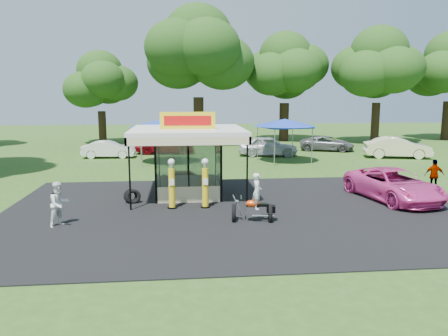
{
  "coord_description": "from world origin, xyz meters",
  "views": [
    {
      "loc": [
        -2.35,
        -16.26,
        4.96
      ],
      "look_at": [
        -0.32,
        4.0,
        1.56
      ],
      "focal_mm": 35.0,
      "sensor_mm": 36.0,
      "label": 1
    }
  ],
  "objects": [
    {
      "name": "spectator_west",
      "position": [
        -6.98,
        0.4,
        0.87
      ],
      "size": [
        1.05,
        1.07,
        1.74
      ],
      "primitive_type": "imported",
      "rotation": [
        0.0,
        0.0,
        0.87
      ],
      "color": "white",
      "rests_on": "ground"
    },
    {
      "name": "pink_sedan",
      "position": [
        7.7,
        3.16,
        0.75
      ],
      "size": [
        3.4,
        5.78,
        1.51
      ],
      "primitive_type": "imported",
      "rotation": [
        0.0,
        0.0,
        0.17
      ],
      "color": "#E43E98",
      "rests_on": "ground"
    },
    {
      "name": "bg_car_c",
      "position": [
        4.84,
        18.97,
        0.82
      ],
      "size": [
        5.07,
        2.65,
        1.64
      ],
      "primitive_type": "imported",
      "rotation": [
        0.0,
        0.0,
        1.42
      ],
      "color": "silver",
      "rests_on": "ground"
    },
    {
      "name": "bg_car_a",
      "position": [
        -8.09,
        19.16,
        0.68
      ],
      "size": [
        4.19,
        1.54,
        1.37
      ],
      "primitive_type": "imported",
      "rotation": [
        0.0,
        0.0,
        1.55
      ],
      "color": "white",
      "rests_on": "ground"
    },
    {
      "name": "asphalt_apron",
      "position": [
        0.0,
        2.0,
        0.02
      ],
      "size": [
        20.0,
        14.0,
        0.04
      ],
      "primitive_type": "cube",
      "color": "black",
      "rests_on": "ground"
    },
    {
      "name": "gas_station_kiosk",
      "position": [
        -2.0,
        4.99,
        1.78
      ],
      "size": [
        5.4,
        5.4,
        4.18
      ],
      "color": "white",
      "rests_on": "ground"
    },
    {
      "name": "spectator_east_b",
      "position": [
        10.81,
        4.9,
        0.84
      ],
      "size": [
        1.05,
        0.64,
        1.67
      ],
      "primitive_type": "imported",
      "rotation": [
        0.0,
        0.0,
        2.89
      ],
      "color": "gray",
      "rests_on": "ground"
    },
    {
      "name": "oak_far_d",
      "position": [
        8.99,
        30.86,
        7.3
      ],
      "size": [
        9.62,
        9.62,
        11.45
      ],
      "color": "black",
      "rests_on": "ground"
    },
    {
      "name": "spare_tires",
      "position": [
        -4.62,
        3.73,
        0.34
      ],
      "size": [
        0.87,
        0.63,
        0.71
      ],
      "rotation": [
        0.0,
        0.0,
        0.21
      ],
      "color": "black",
      "rests_on": "ground"
    },
    {
      "name": "oak_far_b",
      "position": [
        -10.37,
        29.99,
        5.91
      ],
      "size": [
        7.76,
        7.76,
        9.25
      ],
      "color": "black",
      "rests_on": "ground"
    },
    {
      "name": "gas_pump_right",
      "position": [
        -1.3,
        2.56,
        1.07
      ],
      "size": [
        0.42,
        0.42,
        2.24
      ],
      "color": "black",
      "rests_on": "ground"
    },
    {
      "name": "oak_far_e",
      "position": [
        17.87,
        27.49,
        7.45
      ],
      "size": [
        9.81,
        9.81,
        11.68
      ],
      "color": "black",
      "rests_on": "ground"
    },
    {
      "name": "kiosk_car",
      "position": [
        -2.0,
        7.2,
        0.48
      ],
      "size": [
        2.82,
        1.13,
        0.96
      ],
      "primitive_type": "imported",
      "rotation": [
        0.0,
        0.0,
        1.57
      ],
      "color": "yellow",
      "rests_on": "ground"
    },
    {
      "name": "bg_car_d",
      "position": [
        10.83,
        21.82,
        0.66
      ],
      "size": [
        5.24,
        3.75,
        1.33
      ],
      "primitive_type": "imported",
      "rotation": [
        0.0,
        0.0,
        1.21
      ],
      "color": "#5B5B5D",
      "rests_on": "ground"
    },
    {
      "name": "ground",
      "position": [
        0.0,
        0.0,
        0.0
      ],
      "size": [
        120.0,
        120.0,
        0.0
      ],
      "primitive_type": "plane",
      "color": "#2A4E18",
      "rests_on": "ground"
    },
    {
      "name": "motorcycle",
      "position": [
        0.54,
        0.26,
        0.79
      ],
      "size": [
        1.77,
        1.01,
        2.04
      ],
      "rotation": [
        0.0,
        0.0,
        -0.13
      ],
      "color": "black",
      "rests_on": "ground"
    },
    {
      "name": "bg_car_e",
      "position": [
        14.9,
        16.83,
        0.84
      ],
      "size": [
        5.37,
        2.99,
        1.68
      ],
      "primitive_type": "imported",
      "rotation": [
        0.0,
        0.0,
        1.32
      ],
      "color": "beige",
      "rests_on": "ground"
    },
    {
      "name": "bg_car_b",
      "position": [
        -3.69,
        21.32,
        0.74
      ],
      "size": [
        5.18,
        2.34,
        1.47
      ],
      "primitive_type": "imported",
      "rotation": [
        0.0,
        0.0,
        1.52
      ],
      "color": "maroon",
      "rests_on": "ground"
    },
    {
      "name": "tent_west",
      "position": [
        -3.73,
        16.04,
        2.91
      ],
      "size": [
        4.6,
        4.6,
        3.21
      ],
      "rotation": [
        0.0,
        0.0,
        0.1
      ],
      "color": "gray",
      "rests_on": "ground"
    },
    {
      "name": "tent_east",
      "position": [
        5.39,
        15.69,
        2.93
      ],
      "size": [
        4.63,
        4.63,
        3.24
      ],
      "rotation": [
        0.0,
        0.0,
        0.23
      ],
      "color": "gray",
      "rests_on": "ground"
    },
    {
      "name": "oak_far_c",
      "position": [
        -0.49,
        28.06,
        8.57
      ],
      "size": [
        11.46,
        11.46,
        13.5
      ],
      "color": "black",
      "rests_on": "ground"
    },
    {
      "name": "gas_pump_left",
      "position": [
        -2.76,
        2.57,
        1.08
      ],
      "size": [
        0.42,
        0.42,
        2.25
      ],
      "color": "black",
      "rests_on": "ground"
    }
  ]
}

